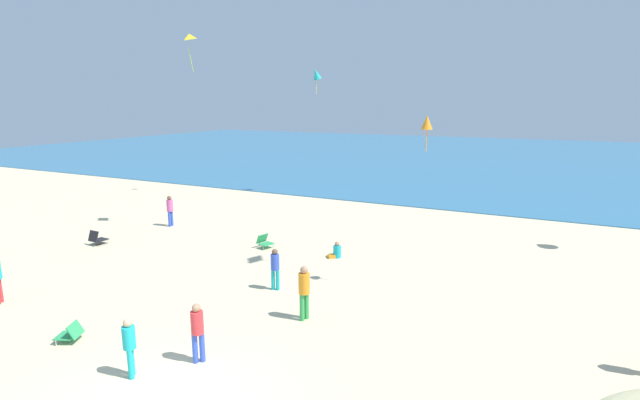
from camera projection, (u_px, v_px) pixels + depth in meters
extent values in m
plane|color=beige|center=(349.00, 263.00, 18.27)|extent=(120.00, 120.00, 0.00)
cube|color=teal|center=(483.00, 156.00, 54.13)|extent=(120.00, 60.00, 0.05)
cube|color=black|center=(100.00, 240.00, 20.64)|extent=(0.59, 0.58, 0.03)
cube|color=black|center=(93.00, 236.00, 20.34)|extent=(0.57, 0.21, 0.47)
cylinder|color=#B7B7BC|center=(99.00, 240.00, 20.93)|extent=(0.02, 0.02, 0.20)
cylinder|color=#B7B7BC|center=(108.00, 242.00, 20.67)|extent=(0.02, 0.02, 0.20)
cube|color=#2D9956|center=(66.00, 336.00, 12.24)|extent=(0.63, 0.65, 0.03)
cube|color=#2D9956|center=(75.00, 330.00, 12.19)|extent=(0.41, 0.55, 0.36)
cylinder|color=#B7B7BC|center=(56.00, 343.00, 12.01)|extent=(0.02, 0.02, 0.15)
cylinder|color=#B7B7BC|center=(67.00, 334.00, 12.50)|extent=(0.02, 0.02, 0.15)
cube|color=#2D9956|center=(266.00, 244.00, 20.05)|extent=(0.60, 0.66, 0.03)
cube|color=#2D9956|center=(262.00, 238.00, 20.17)|extent=(0.33, 0.59, 0.39)
cylinder|color=#B7B7BC|center=(273.00, 245.00, 20.18)|extent=(0.02, 0.02, 0.20)
cylinder|color=#B7B7BC|center=(264.00, 248.00, 19.77)|extent=(0.02, 0.02, 0.20)
cylinder|color=#19ADB2|center=(337.00, 252.00, 18.84)|extent=(0.45, 0.45, 0.49)
sphere|color=#A87A5B|center=(337.00, 244.00, 18.77)|extent=(0.19, 0.19, 0.19)
cube|color=orange|center=(332.00, 256.00, 18.83)|extent=(0.43, 0.42, 0.14)
cylinder|color=green|center=(302.00, 307.00, 13.36)|extent=(0.14, 0.14, 0.80)
cylinder|color=green|center=(306.00, 305.00, 13.48)|extent=(0.14, 0.14, 0.80)
cylinder|color=orange|center=(304.00, 283.00, 13.28)|extent=(0.40, 0.40, 0.60)
sphere|color=#A87A5B|center=(304.00, 270.00, 13.19)|extent=(0.22, 0.22, 0.22)
cylinder|color=red|center=(0.00, 290.00, 14.61)|extent=(0.14, 0.14, 0.80)
cylinder|color=#19ADB2|center=(131.00, 364.00, 10.54)|extent=(0.12, 0.12, 0.71)
cylinder|color=#19ADB2|center=(132.00, 361.00, 10.69)|extent=(0.12, 0.12, 0.71)
cylinder|color=#19ADB2|center=(129.00, 337.00, 10.48)|extent=(0.40, 0.40, 0.53)
sphere|color=tan|center=(127.00, 323.00, 10.41)|extent=(0.19, 0.19, 0.19)
cylinder|color=#19ADB2|center=(278.00, 280.00, 15.55)|extent=(0.12, 0.12, 0.71)
cylinder|color=#19ADB2|center=(273.00, 279.00, 15.58)|extent=(0.12, 0.12, 0.71)
cylinder|color=blue|center=(275.00, 262.00, 15.44)|extent=(0.35, 0.35, 0.53)
sphere|color=brown|center=(275.00, 252.00, 15.37)|extent=(0.19, 0.19, 0.19)
cylinder|color=blue|center=(195.00, 348.00, 11.18)|extent=(0.13, 0.13, 0.75)
cylinder|color=blue|center=(202.00, 347.00, 11.24)|extent=(0.13, 0.13, 0.75)
cylinder|color=red|center=(197.00, 323.00, 11.08)|extent=(0.42, 0.42, 0.56)
sphere|color=#A87A5B|center=(196.00, 308.00, 11.00)|extent=(0.21, 0.21, 0.21)
cylinder|color=blue|center=(170.00, 219.00, 23.52)|extent=(0.14, 0.14, 0.78)
cylinder|color=blue|center=(172.00, 218.00, 23.68)|extent=(0.14, 0.14, 0.78)
cylinder|color=#D8599E|center=(170.00, 205.00, 23.46)|extent=(0.34, 0.34, 0.58)
sphere|color=brown|center=(169.00, 198.00, 23.38)|extent=(0.21, 0.21, 0.21)
pyramid|color=yellow|center=(189.00, 36.00, 21.07)|extent=(0.81, 0.67, 0.35)
cylinder|color=#99DB33|center=(191.00, 60.00, 21.30)|extent=(0.08, 0.25, 1.04)
cone|color=orange|center=(427.00, 122.00, 14.30)|extent=(0.46, 0.48, 0.44)
cylinder|color=orange|center=(426.00, 140.00, 14.41)|extent=(0.05, 0.06, 0.71)
cone|color=#1EADAD|center=(316.00, 74.00, 29.81)|extent=(0.78, 0.88, 0.79)
cylinder|color=yellow|center=(316.00, 86.00, 29.97)|extent=(0.05, 0.06, 0.98)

